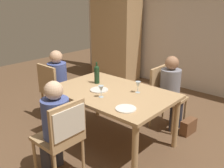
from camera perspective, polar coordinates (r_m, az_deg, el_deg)
name	(u,v)px	position (r m, az deg, el deg)	size (l,w,h in m)	color
ground_plane	(112,141)	(3.62, 0.00, -12.74)	(10.00, 10.00, 0.00)	brown
rear_room_partition	(202,26)	(5.44, 19.80, 12.22)	(6.40, 0.12, 2.70)	beige
armoire_cabinet	(116,33)	(6.07, 0.84, 11.55)	(1.18, 0.62, 2.18)	tan
dining_table	(112,97)	(3.31, 0.00, -3.02)	(1.58, 1.04, 0.75)	tan
chair_near	(64,131)	(2.71, -10.88, -10.36)	(0.46, 0.44, 0.92)	tan
chair_left_end	(54,88)	(4.13, -13.08, -0.82)	(0.44, 0.44, 0.92)	tan
chair_far_right	(164,93)	(3.90, 11.79, -1.91)	(0.44, 0.44, 0.92)	tan
person_woman_host	(55,122)	(2.79, -12.86, -8.37)	(0.34, 0.30, 1.11)	#33333D
person_man_bearded	(59,79)	(4.15, -11.95, 1.11)	(0.30, 0.35, 1.13)	#33333D
person_man_guest	(171,87)	(3.82, 13.36, -0.74)	(0.34, 0.30, 1.11)	#33333D
wine_bottle_tall_green	(97,74)	(3.55, -3.48, 2.32)	(0.07, 0.07, 0.31)	#19381E
wine_glass_near_left	(138,85)	(3.22, 5.93, -0.17)	(0.07, 0.07, 0.15)	silver
wine_glass_centre	(101,89)	(3.06, -2.49, -1.14)	(0.07, 0.07, 0.15)	silver
dinner_plate_host	(99,90)	(3.31, -2.93, -1.33)	(0.24, 0.24, 0.01)	silver
dinner_plate_guest_left	(126,109)	(2.77, 3.16, -5.61)	(0.23, 0.23, 0.01)	white
handbag	(188,127)	(3.90, 16.96, -9.22)	(0.28, 0.12, 0.22)	brown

